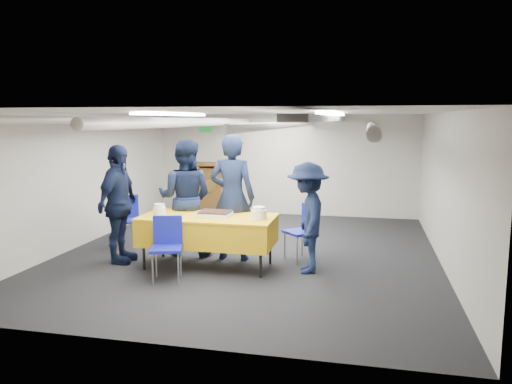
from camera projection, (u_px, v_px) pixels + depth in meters
The scene contains 14 objects.
ground at pixel (250, 253), 8.25m from camera, with size 7.00×7.00×0.00m, color black.
room_shell at pixel (261, 142), 8.36m from camera, with size 6.00×7.00×2.30m.
serving_table at pixel (208, 230), 7.40m from camera, with size 1.99×0.94×0.77m.
sheet_cake at pixel (215, 214), 7.36m from camera, with size 0.47×0.36×0.09m.
plate_stack_left at pixel (159, 210), 7.47m from camera, with size 0.19×0.19×0.17m.
plate_stack_right at pixel (259, 213), 7.14m from camera, with size 0.22×0.22×0.18m.
podium at pixel (213, 188), 11.45m from camera, with size 0.62×0.53×1.25m.
chair_near at pixel (167, 241), 6.83m from camera, with size 0.52×0.52×0.87m.
chair_right at pixel (304, 226), 7.79m from camera, with size 0.59×0.59×0.87m.
chair_left at pixel (128, 215), 8.70m from camera, with size 0.59×0.59×0.87m.
sailor_a at pixel (232, 197), 7.76m from camera, with size 0.72×0.47×1.97m, color black.
sailor_b at pixel (185, 198), 8.03m from camera, with size 0.91×0.71×1.87m, color black.
sailor_c at pixel (118, 204), 7.59m from camera, with size 1.06×0.44×1.81m, color black.
sailor_d at pixel (307, 218), 7.12m from camera, with size 1.03×0.59×1.59m, color black.
Camera 1 is at (1.85, -7.81, 2.19)m, focal length 35.00 mm.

